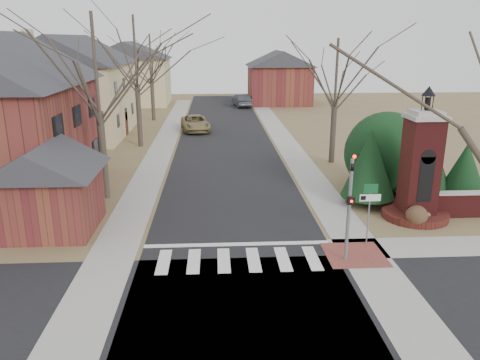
{
  "coord_description": "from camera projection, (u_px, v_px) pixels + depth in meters",
  "views": [
    {
      "loc": [
        -0.89,
        -16.24,
        8.57
      ],
      "look_at": [
        0.34,
        6.0,
        1.8
      ],
      "focal_mm": 35.0,
      "sensor_mm": 36.0,
      "label": 1
    }
  ],
  "objects": [
    {
      "name": "dry_shrub_left",
      "position": [
        417.0,
        216.0,
        22.1
      ],
      "size": [
        1.03,
        1.03,
        1.03
      ],
      "primitive_type": "sphere",
      "color": "#4D3623",
      "rests_on": "ground"
    },
    {
      "name": "dry_shrub_right",
      "position": [
        424.0,
        213.0,
        22.83
      ],
      "size": [
        0.77,
        0.77,
        0.77
      ],
      "primitive_type": "sphere",
      "color": "brown",
      "rests_on": "ground"
    },
    {
      "name": "bare_tree_3",
      "position": [
        337.0,
        67.0,
        31.8
      ],
      "size": [
        7.0,
        7.0,
        9.7
      ],
      "color": "#473D33",
      "rests_on": "ground"
    },
    {
      "name": "crosswalk_zone",
      "position": [
        239.0,
        260.0,
        18.82
      ],
      "size": [
        8.0,
        2.2,
        0.02
      ],
      "primitive_type": "cube",
      "color": "silver",
      "rests_on": "ground"
    },
    {
      "name": "sidewalk_right_main",
      "position": [
        287.0,
        144.0,
        39.35
      ],
      "size": [
        2.0,
        60.0,
        0.02
      ],
      "primitive_type": "cube",
      "color": "gray",
      "rests_on": "ground"
    },
    {
      "name": "curb_apron",
      "position": [
        355.0,
        255.0,
        19.26
      ],
      "size": [
        2.4,
        2.4,
        0.02
      ],
      "primitive_type": "cube",
      "color": "brown",
      "rests_on": "ground"
    },
    {
      "name": "garage_left",
      "position": [
        48.0,
        184.0,
        21.24
      ],
      "size": [
        4.8,
        4.8,
        4.29
      ],
      "color": "brown",
      "rests_on": "ground"
    },
    {
      "name": "cross_street",
      "position": [
        245.0,
        313.0,
        15.19
      ],
      "size": [
        120.0,
        8.0,
        0.01
      ],
      "primitive_type": "cube",
      "color": "black",
      "rests_on": "ground"
    },
    {
      "name": "stop_bar",
      "position": [
        237.0,
        244.0,
        20.25
      ],
      "size": [
        8.0,
        0.35,
        0.02
      ],
      "primitive_type": "cube",
      "color": "silver",
      "rests_on": "ground"
    },
    {
      "name": "main_street",
      "position": [
        225.0,
        145.0,
        39.07
      ],
      "size": [
        8.0,
        70.0,
        0.01
      ],
      "primitive_type": "cube",
      "color": "black",
      "rests_on": "ground"
    },
    {
      "name": "house_stucco_left",
      "position": [
        73.0,
        85.0,
        41.8
      ],
      "size": [
        9.8,
        12.8,
        9.28
      ],
      "color": "tan",
      "rests_on": "ground"
    },
    {
      "name": "sidewalk_left",
      "position": [
        163.0,
        146.0,
        38.8
      ],
      "size": [
        2.0,
        60.0,
        0.02
      ],
      "primitive_type": "cube",
      "color": "gray",
      "rests_on": "ground"
    },
    {
      "name": "house_distant_left",
      "position": [
        130.0,
        72.0,
        62.04
      ],
      "size": [
        10.8,
        8.8,
        8.53
      ],
      "color": "tan",
      "rests_on": "ground"
    },
    {
      "name": "sign_post",
      "position": [
        370.0,
        202.0,
        19.68
      ],
      "size": [
        0.9,
        0.07,
        2.75
      ],
      "color": "slate",
      "rests_on": "ground"
    },
    {
      "name": "evergreen_mid",
      "position": [
        422.0,
        152.0,
        25.69
      ],
      "size": [
        3.4,
        3.4,
        4.7
      ],
      "color": "#473D33",
      "rests_on": "ground"
    },
    {
      "name": "bare_tree_2",
      "position": [
        150.0,
        54.0,
        49.06
      ],
      "size": [
        7.35,
        7.35,
        10.19
      ],
      "color": "#473D33",
      "rests_on": "ground"
    },
    {
      "name": "house_distant_right",
      "position": [
        279.0,
        76.0,
        63.27
      ],
      "size": [
        8.8,
        8.8,
        7.3
      ],
      "color": "brown",
      "rests_on": "ground"
    },
    {
      "name": "evergreen_near",
      "position": [
        370.0,
        163.0,
        24.46
      ],
      "size": [
        2.8,
        2.8,
        4.1
      ],
      "color": "#473D33",
      "rests_on": "ground"
    },
    {
      "name": "ground",
      "position": [
        240.0,
        270.0,
        18.06
      ],
      "size": [
        120.0,
        120.0,
        0.0
      ],
      "primitive_type": "plane",
      "color": "brown",
      "rests_on": "ground"
    },
    {
      "name": "evergreen_mass",
      "position": [
        387.0,
        150.0,
        26.91
      ],
      "size": [
        4.8,
        4.8,
        4.8
      ],
      "primitive_type": "sphere",
      "color": "black",
      "rests_on": "ground"
    },
    {
      "name": "distant_car",
      "position": [
        242.0,
        100.0,
        60.95
      ],
      "size": [
        2.44,
        5.15,
        1.63
      ],
      "primitive_type": "imported",
      "rotation": [
        0.0,
        0.0,
        3.29
      ],
      "color": "#35383D",
      "rests_on": "ground"
    },
    {
      "name": "bare_tree_0",
      "position": [
        95.0,
        56.0,
        24.05
      ],
      "size": [
        8.05,
        8.05,
        11.15
      ],
      "color": "#473D33",
      "rests_on": "ground"
    },
    {
      "name": "bare_tree_1",
      "position": [
        135.0,
        45.0,
        36.37
      ],
      "size": [
        8.4,
        8.4,
        11.64
      ],
      "color": "#473D33",
      "rests_on": "ground"
    },
    {
      "name": "traffic_signal_pole",
      "position": [
        350.0,
        200.0,
        18.08
      ],
      "size": [
        0.28,
        0.41,
        4.5
      ],
      "color": "slate",
      "rests_on": "ground"
    },
    {
      "name": "pickup_truck",
      "position": [
        195.0,
        123.0,
        45.02
      ],
      "size": [
        3.21,
        5.61,
        1.47
      ],
      "primitive_type": "imported",
      "rotation": [
        0.0,
        0.0,
        0.15
      ],
      "color": "#907F4E",
      "rests_on": "ground"
    },
    {
      "name": "brick_gate_monument",
      "position": [
        419.0,
        176.0,
        22.67
      ],
      "size": [
        3.2,
        3.2,
        6.47
      ],
      "color": "#541818",
      "rests_on": "ground"
    },
    {
      "name": "evergreen_far",
      "position": [
        465.0,
        168.0,
        25.04
      ],
      "size": [
        2.4,
        2.4,
        3.3
      ],
      "color": "#473D33",
      "rests_on": "ground"
    }
  ]
}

